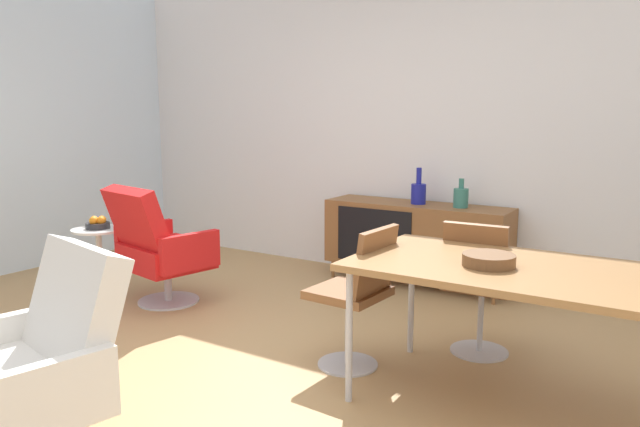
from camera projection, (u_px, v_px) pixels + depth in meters
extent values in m
plane|color=tan|center=(218.00, 374.00, 3.48)|extent=(8.32, 8.32, 0.00)
cube|color=white|center=(410.00, 123.00, 5.41)|extent=(6.80, 0.12, 2.80)
cube|color=brown|center=(416.00, 236.00, 5.20)|extent=(1.60, 0.44, 0.56)
cube|color=black|center=(373.00, 236.00, 5.18)|extent=(0.70, 0.01, 0.48)
cylinder|color=brown|center=(333.00, 269.00, 5.51)|extent=(0.03, 0.03, 0.16)
cylinder|color=brown|center=(494.00, 294.00, 4.73)|extent=(0.03, 0.03, 0.16)
cylinder|color=brown|center=(351.00, 261.00, 5.80)|extent=(0.03, 0.03, 0.16)
cylinder|color=brown|center=(506.00, 284.00, 5.01)|extent=(0.03, 0.03, 0.16)
cylinder|color=navy|center=(418.00, 194.00, 5.14)|extent=(0.13, 0.13, 0.17)
cylinder|color=navy|center=(419.00, 176.00, 5.11)|extent=(0.04, 0.04, 0.14)
cylinder|color=#337266|center=(461.00, 198.00, 4.94)|extent=(0.12, 0.12, 0.16)
cylinder|color=#337266|center=(461.00, 184.00, 4.92)|extent=(0.04, 0.04, 0.08)
cube|color=olive|center=(515.00, 270.00, 2.98)|extent=(1.60, 0.90, 0.04)
cylinder|color=#B7B7BC|center=(349.00, 337.00, 3.10)|extent=(0.04, 0.04, 0.70)
cylinder|color=#B7B7BC|center=(411.00, 298.00, 3.75)|extent=(0.04, 0.04, 0.70)
cylinder|color=brown|center=(489.00, 260.00, 2.98)|extent=(0.26, 0.26, 0.06)
cube|color=brown|center=(482.00, 283.00, 3.72)|extent=(0.42, 0.42, 0.05)
cube|color=brown|center=(475.00, 255.00, 3.54)|extent=(0.38, 0.10, 0.38)
cylinder|color=#B7B7BC|center=(480.00, 320.00, 3.76)|extent=(0.04, 0.04, 0.42)
cylinder|color=#B7B7BC|center=(479.00, 351.00, 3.80)|extent=(0.36, 0.36, 0.01)
cube|color=brown|center=(348.00, 293.00, 3.53)|extent=(0.42, 0.42, 0.05)
cube|color=brown|center=(375.00, 261.00, 3.39)|extent=(0.11, 0.38, 0.38)
cylinder|color=#B7B7BC|center=(348.00, 331.00, 3.57)|extent=(0.04, 0.04, 0.42)
cylinder|color=#B7B7BC|center=(348.00, 364.00, 3.60)|extent=(0.36, 0.36, 0.01)
cube|color=red|center=(167.00, 255.00, 4.75)|extent=(0.70, 0.67, 0.20)
cube|color=red|center=(137.00, 221.00, 4.52)|extent=(0.64, 0.38, 0.51)
cube|color=red|center=(190.00, 252.00, 4.51)|extent=(0.16, 0.51, 0.28)
cube|color=red|center=(145.00, 239.00, 4.96)|extent=(0.16, 0.51, 0.28)
cylinder|color=#B7B7BC|center=(168.00, 285.00, 4.78)|extent=(0.06, 0.06, 0.28)
cylinder|color=#B7B7BC|center=(169.00, 301.00, 4.81)|extent=(0.48, 0.48, 0.02)
cube|color=silver|center=(21.00, 390.00, 2.44)|extent=(0.71, 0.68, 0.20)
cube|color=silver|center=(74.00, 303.00, 2.56)|extent=(0.64, 0.40, 0.51)
cube|color=silver|center=(51.00, 398.00, 2.20)|extent=(0.17, 0.50, 0.28)
cylinder|color=white|center=(98.00, 230.00, 5.11)|extent=(0.44, 0.44, 0.02)
cylinder|color=white|center=(100.00, 259.00, 5.16)|extent=(0.05, 0.05, 0.50)
cone|color=white|center=(102.00, 286.00, 5.20)|extent=(0.32, 0.32, 0.02)
cylinder|color=#262628|center=(98.00, 226.00, 5.11)|extent=(0.20, 0.20, 0.05)
sphere|color=orange|center=(101.00, 221.00, 5.08)|extent=(0.07, 0.07, 0.07)
sphere|color=orange|center=(102.00, 220.00, 5.13)|extent=(0.07, 0.07, 0.07)
sphere|color=orange|center=(94.00, 220.00, 5.12)|extent=(0.07, 0.07, 0.07)
sphere|color=orange|center=(93.00, 221.00, 5.07)|extent=(0.07, 0.07, 0.07)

